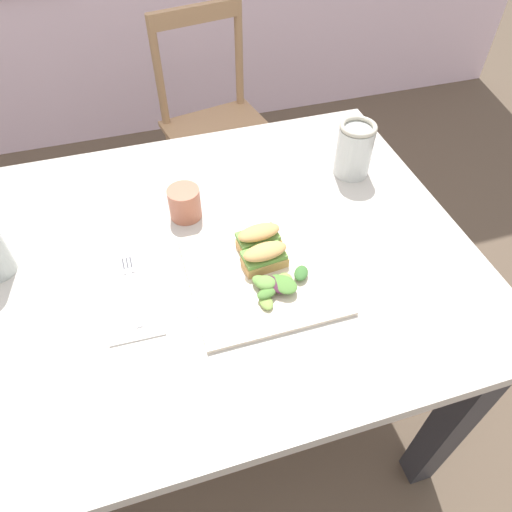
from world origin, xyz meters
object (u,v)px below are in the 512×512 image
plate_lunch (262,274)px  sandwich_half_back (259,237)px  sandwich_half_front (265,256)px  fork_on_napkin (131,284)px  dining_table (211,288)px  mason_jar_iced_tea (354,152)px  cup_extra_side (185,203)px  chair_wooden_far (218,128)px

plate_lunch → sandwich_half_back: sandwich_half_back is taller
plate_lunch → sandwich_half_back: 0.08m
sandwich_half_front → fork_on_napkin: bearing=173.0°
dining_table → sandwich_half_back: 0.20m
dining_table → mason_jar_iced_tea: mason_jar_iced_tea is taller
dining_table → mason_jar_iced_tea: bearing=21.8°
sandwich_half_front → fork_on_napkin: 0.28m
plate_lunch → mason_jar_iced_tea: (0.33, 0.27, 0.06)m
plate_lunch → cup_extra_side: (-0.11, 0.23, 0.03)m
dining_table → sandwich_half_front: size_ratio=11.80×
chair_wooden_far → fork_on_napkin: bearing=-112.2°
chair_wooden_far → sandwich_half_back: size_ratio=8.95×
dining_table → sandwich_half_back: size_ratio=11.80×
dining_table → cup_extra_side: (-0.02, 0.13, 0.17)m
sandwich_half_back → mason_jar_iced_tea: bearing=32.4°
dining_table → sandwich_half_back: sandwich_half_back is taller
fork_on_napkin → dining_table: bearing=16.8°
chair_wooden_far → plate_lunch: size_ratio=2.92×
sandwich_half_front → chair_wooden_far: bearing=83.0°
dining_table → mason_jar_iced_tea: (0.42, 0.17, 0.19)m
chair_wooden_far → sandwich_half_front: size_ratio=8.95×
fork_on_napkin → cup_extra_side: bearing=50.3°
chair_wooden_far → sandwich_half_front: bearing=-97.0°
sandwich_half_back → mason_jar_iced_tea: size_ratio=0.69×
sandwich_half_back → fork_on_napkin: 0.28m
dining_table → fork_on_napkin: 0.22m
sandwich_half_front → mason_jar_iced_tea: size_ratio=0.69×
dining_table → mason_jar_iced_tea: size_ratio=8.17×
fork_on_napkin → cup_extra_side: (0.15, 0.18, 0.03)m
dining_table → plate_lunch: 0.19m
mason_jar_iced_tea → chair_wooden_far: bearing=103.9°
plate_lunch → sandwich_half_front: (0.01, 0.02, 0.03)m
sandwich_half_front → mason_jar_iced_tea: 0.40m
plate_lunch → cup_extra_side: bearing=116.5°
chair_wooden_far → plate_lunch: chair_wooden_far is taller
fork_on_napkin → plate_lunch: bearing=-11.1°
plate_lunch → dining_table: bearing=132.5°
plate_lunch → cup_extra_side: cup_extra_side is taller
fork_on_napkin → mason_jar_iced_tea: 0.63m
plate_lunch → mason_jar_iced_tea: 0.43m
chair_wooden_far → sandwich_half_front: (-0.12, -1.01, 0.33)m
dining_table → sandwich_half_back: bearing=-14.6°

